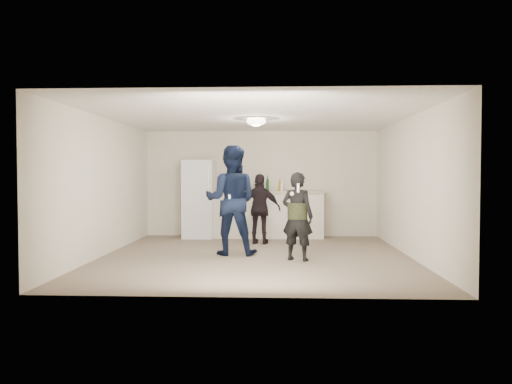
{
  "coord_description": "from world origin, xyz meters",
  "views": [
    {
      "loc": [
        0.4,
        -8.89,
        1.47
      ],
      "look_at": [
        0.0,
        0.2,
        1.15
      ],
      "focal_mm": 35.0,
      "sensor_mm": 36.0,
      "label": 1
    }
  ],
  "objects_px": {
    "counter": "(267,215)",
    "shaker": "(253,187)",
    "man": "(231,200)",
    "woman": "(297,216)",
    "spectator": "(260,209)",
    "fridge": "(199,199)"
  },
  "relations": [
    {
      "from": "shaker",
      "to": "man",
      "type": "xyz_separation_m",
      "value": [
        -0.28,
        -2.51,
        -0.18
      ]
    },
    {
      "from": "fridge",
      "to": "shaker",
      "type": "distance_m",
      "value": 1.29
    },
    {
      "from": "fridge",
      "to": "spectator",
      "type": "height_order",
      "value": "fridge"
    },
    {
      "from": "woman",
      "to": "spectator",
      "type": "bearing_deg",
      "value": -48.38
    },
    {
      "from": "shaker",
      "to": "spectator",
      "type": "relative_size",
      "value": 0.11
    },
    {
      "from": "shaker",
      "to": "woman",
      "type": "height_order",
      "value": "woman"
    },
    {
      "from": "woman",
      "to": "fridge",
      "type": "bearing_deg",
      "value": -31.91
    },
    {
      "from": "man",
      "to": "woman",
      "type": "height_order",
      "value": "man"
    },
    {
      "from": "fridge",
      "to": "woman",
      "type": "height_order",
      "value": "fridge"
    },
    {
      "from": "counter",
      "to": "woman",
      "type": "height_order",
      "value": "woman"
    },
    {
      "from": "counter",
      "to": "shaker",
      "type": "bearing_deg",
      "value": 174.77
    },
    {
      "from": "man",
      "to": "woman",
      "type": "bearing_deg",
      "value": 156.21
    },
    {
      "from": "counter",
      "to": "shaker",
      "type": "relative_size",
      "value": 15.29
    },
    {
      "from": "shaker",
      "to": "woman",
      "type": "relative_size",
      "value": 0.11
    },
    {
      "from": "counter",
      "to": "man",
      "type": "xyz_separation_m",
      "value": [
        -0.6,
        -2.48,
        0.47
      ]
    },
    {
      "from": "counter",
      "to": "fridge",
      "type": "bearing_deg",
      "value": -177.46
    },
    {
      "from": "counter",
      "to": "spectator",
      "type": "distance_m",
      "value": 1.09
    },
    {
      "from": "shaker",
      "to": "man",
      "type": "distance_m",
      "value": 2.53
    },
    {
      "from": "counter",
      "to": "woman",
      "type": "xyz_separation_m",
      "value": [
        0.59,
        -3.06,
        0.23
      ]
    },
    {
      "from": "shaker",
      "to": "spectator",
      "type": "xyz_separation_m",
      "value": [
        0.2,
        -1.09,
        -0.43
      ]
    },
    {
      "from": "man",
      "to": "shaker",
      "type": "bearing_deg",
      "value": -94.08
    },
    {
      "from": "counter",
      "to": "shaker",
      "type": "height_order",
      "value": "shaker"
    }
  ]
}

